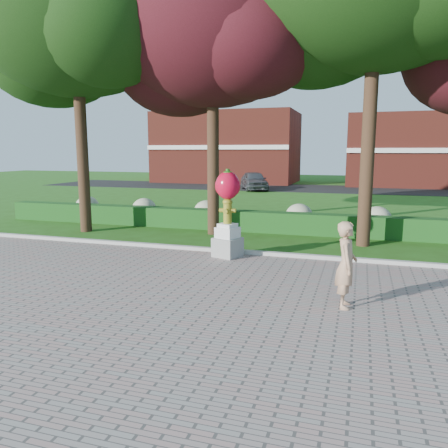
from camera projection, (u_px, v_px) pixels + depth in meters
name	position (u px, v px, depth m)	size (l,w,h in m)	color
ground	(212.00, 282.00, 10.58)	(100.00, 100.00, 0.00)	#265114
walkway	(128.00, 354.00, 6.82)	(40.00, 14.00, 0.04)	gray
curb	(243.00, 252.00, 13.39)	(40.00, 0.18, 0.15)	#ADADA5
lawn_hedge	(270.00, 222.00, 17.10)	(24.00, 0.70, 0.80)	#134315
hydrangea_row	(289.00, 215.00, 17.85)	(20.10, 1.10, 0.99)	#A3AA82
street	(320.00, 189.00, 36.92)	(50.00, 8.00, 0.02)	black
building_left	(227.00, 148.00, 44.95)	(14.00, 8.00, 7.00)	maroon
building_right	(416.00, 150.00, 39.68)	(12.00, 8.00, 6.40)	maroon
tree_far_left	(74.00, 19.00, 16.16)	(9.00, 7.68, 11.66)	black
tree_mid_left	(211.00, 34.00, 15.72)	(8.25, 7.04, 10.69)	black
hydrant_sculpture	(228.00, 211.00, 12.81)	(0.90, 0.90, 2.60)	gray
woman	(346.00, 265.00, 8.68)	(0.64, 0.42, 1.75)	tan
parked_car	(254.00, 181.00, 35.49)	(1.80, 4.46, 1.52)	#414449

